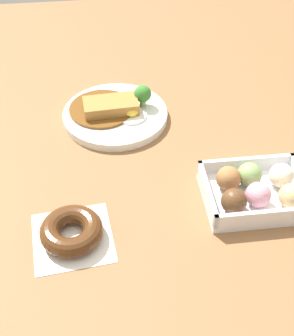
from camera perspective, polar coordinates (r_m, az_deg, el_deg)
name	(u,v)px	position (r m, az deg, el deg)	size (l,w,h in m)	color
ground_plane	(167,156)	(0.95, 2.50, 1.50)	(1.60, 1.60, 0.00)	brown
curry_plate	(115,112)	(1.04, -3.96, 6.86)	(0.23, 0.23, 0.07)	white
donut_box	(256,190)	(0.87, 13.31, -2.66)	(0.19, 0.14, 0.06)	white
chocolate_ring_donut	(72,231)	(0.80, -9.30, -7.73)	(0.15, 0.15, 0.04)	white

